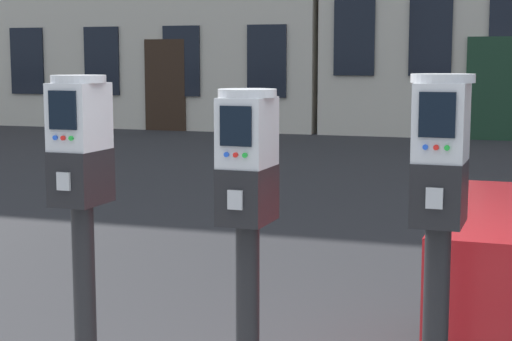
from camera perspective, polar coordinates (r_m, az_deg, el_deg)
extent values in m
cylinder|color=black|center=(3.48, -11.69, -9.85)|extent=(0.09, 0.09, 0.93)
cube|color=black|center=(3.35, -11.96, -0.44)|extent=(0.18, 0.24, 0.22)
cube|color=#A5A8AD|center=(3.25, -13.13, -0.73)|extent=(0.06, 0.01, 0.07)
cube|color=#B7BABF|center=(3.33, -12.07, 3.66)|extent=(0.18, 0.23, 0.26)
cube|color=black|center=(3.23, -13.20, 4.07)|extent=(0.12, 0.01, 0.15)
cylinder|color=blue|center=(3.25, -13.68, 2.21)|extent=(0.02, 0.01, 0.02)
cylinder|color=red|center=(3.23, -13.16, 2.20)|extent=(0.02, 0.01, 0.02)
cylinder|color=green|center=(3.21, -12.64, 2.18)|extent=(0.02, 0.01, 0.02)
cylinder|color=#B7BABF|center=(3.32, -12.14, 6.19)|extent=(0.22, 0.22, 0.03)
cylinder|color=black|center=(3.20, -0.58, -11.52)|extent=(0.09, 0.09, 0.90)
cube|color=black|center=(3.07, -0.59, -1.67)|extent=(0.18, 0.24, 0.21)
cube|color=#A5A8AD|center=(2.95, -1.45, -2.04)|extent=(0.06, 0.01, 0.07)
cube|color=#B7BABF|center=(3.04, -0.60, 2.67)|extent=(0.18, 0.23, 0.26)
cube|color=black|center=(2.93, -1.41, 3.07)|extent=(0.12, 0.01, 0.14)
cylinder|color=blue|center=(2.95, -2.05, 1.11)|extent=(0.02, 0.01, 0.02)
cylinder|color=red|center=(2.93, -1.42, 1.08)|extent=(0.02, 0.01, 0.02)
cylinder|color=green|center=(2.92, -0.78, 1.05)|extent=(0.02, 0.01, 0.02)
cylinder|color=#B7BABF|center=(3.03, -0.60, 5.36)|extent=(0.22, 0.22, 0.03)
cube|color=black|center=(2.91, 12.53, -1.49)|extent=(0.18, 0.24, 0.22)
cube|color=#A5A8AD|center=(2.79, 12.19, -1.88)|extent=(0.06, 0.01, 0.07)
cube|color=#B7BABF|center=(2.88, 12.67, 3.27)|extent=(0.18, 0.23, 0.27)
cube|color=black|center=(2.76, 12.38, 3.77)|extent=(0.12, 0.01, 0.15)
cylinder|color=blue|center=(2.78, 11.59, 1.59)|extent=(0.02, 0.01, 0.02)
cylinder|color=red|center=(2.77, 12.31, 1.56)|extent=(0.02, 0.01, 0.02)
cylinder|color=green|center=(2.77, 13.03, 1.53)|extent=(0.02, 0.01, 0.02)
cylinder|color=#B7BABF|center=(2.88, 12.76, 6.22)|extent=(0.22, 0.22, 0.03)
cube|color=black|center=(21.09, -15.50, 7.29)|extent=(0.90, 0.06, 1.60)
cube|color=black|center=(20.03, -10.59, 7.43)|extent=(0.90, 0.06, 1.60)
cube|color=black|center=(19.12, -5.17, 7.52)|extent=(0.90, 0.06, 1.60)
cube|color=black|center=(18.39, 0.74, 7.54)|extent=(0.90, 0.06, 1.60)
cube|color=black|center=(19.30, -6.28, 5.87)|extent=(1.00, 0.07, 2.10)
cube|color=black|center=(17.90, 6.79, 9.08)|extent=(0.88, 0.06, 1.60)
cube|color=black|center=(17.64, 11.94, 8.99)|extent=(0.88, 0.06, 1.60)
cube|color=black|center=(17.53, 17.19, 8.83)|extent=(0.88, 0.06, 1.60)
cube|color=#193823|center=(17.55, 15.90, 5.45)|extent=(1.00, 0.07, 2.10)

